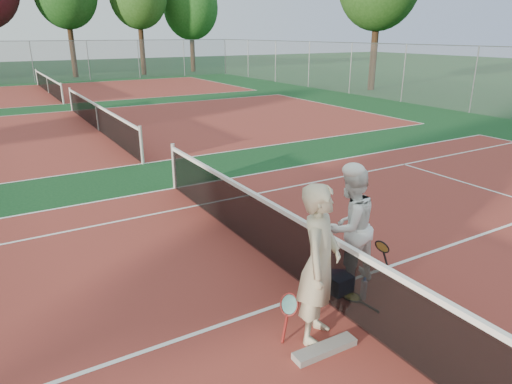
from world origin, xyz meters
TOP-DOWN VIEW (x-y plane):
  - ground at (0.00, 0.00)m, footprint 130.00×130.00m
  - court_main at (0.00, 0.00)m, footprint 23.77×10.97m
  - court_far_a at (0.00, 13.50)m, footprint 23.77×10.97m
  - court_far_b at (0.00, 27.00)m, footprint 23.77×10.97m
  - net_main at (0.00, 0.00)m, footprint 0.10×10.98m
  - net_far_a at (0.00, 13.50)m, footprint 0.10×10.98m
  - net_far_b at (0.00, 27.00)m, footprint 0.10×10.98m
  - fence_back at (0.00, 34.00)m, footprint 32.00×0.06m
  - player_a at (-0.59, -0.79)m, footprint 0.86×0.82m
  - player_b at (0.62, 0.03)m, footprint 0.92×0.74m
  - racket_red at (-0.88, -0.61)m, footprint 0.35×0.36m
  - racket_black_held at (1.30, -0.00)m, footprint 0.39×0.35m
  - racket_spare at (0.38, -0.38)m, footprint 0.34×0.63m
  - sports_bag_navy at (0.33, -0.19)m, footprint 0.34×0.25m
  - sports_bag_purple at (0.41, -0.07)m, footprint 0.37×0.35m
  - net_cover_canvas at (-0.70, -1.10)m, footprint 0.83×0.21m
  - water_bottle at (0.49, -0.48)m, footprint 0.09×0.09m
  - tree_back_5 at (14.51, 37.94)m, footprint 5.08×5.08m

SIDE VIEW (x-z plane):
  - ground at x=0.00m, z-range 0.00..0.00m
  - court_main at x=0.00m, z-range 0.00..0.01m
  - court_far_a at x=0.00m, z-range 0.00..0.01m
  - court_far_b at x=0.00m, z-range 0.00..0.01m
  - racket_spare at x=0.38m, z-range 0.00..0.03m
  - net_cover_canvas at x=-0.70m, z-range 0.00..0.09m
  - sports_bag_purple at x=0.41m, z-range 0.00..0.25m
  - sports_bag_navy at x=0.33m, z-range 0.00..0.26m
  - water_bottle at x=0.49m, z-range 0.00..0.30m
  - racket_black_held at x=1.30m, z-range 0.00..0.53m
  - racket_red at x=-0.88m, z-range 0.00..0.57m
  - net_main at x=0.00m, z-range 0.00..1.02m
  - net_far_a at x=0.00m, z-range 0.00..1.02m
  - net_far_b at x=0.00m, z-range 0.00..1.02m
  - player_b at x=0.62m, z-range 0.00..1.79m
  - player_a at x=-0.59m, z-range 0.00..1.99m
  - fence_back at x=0.00m, z-range 0.00..3.00m
  - tree_back_5 at x=14.51m, z-range 1.41..10.13m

